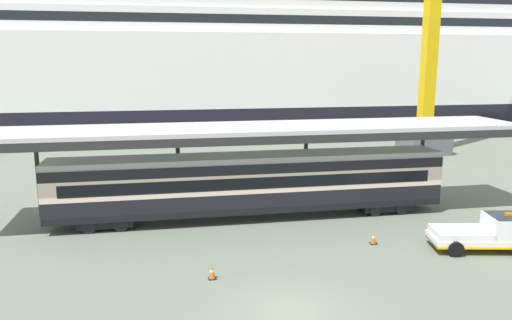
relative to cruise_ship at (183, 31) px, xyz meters
name	(u,v)px	position (x,y,z in m)	size (l,w,h in m)	color
ground_plane	(292,311)	(1.55, -54.80, -13.86)	(400.00, 400.00, 0.00)	slate
cruise_ship	(183,31)	(0.00, 0.00, 0.00)	(165.44, 22.66, 40.49)	black
platform_canopy	(250,130)	(2.07, -42.20, -8.28)	(35.21, 5.53, 5.83)	#BCBCBC
train_carriage	(251,183)	(2.07, -42.62, -11.55)	(24.56, 2.81, 4.11)	black
service_truck	(491,232)	(13.57, -50.29, -12.87)	(5.49, 3.01, 2.02)	white
traffic_cone_near	(212,272)	(-1.27, -51.17, -13.55)	(0.36, 0.36, 0.65)	black
traffic_cone_mid	(374,238)	(7.85, -48.37, -13.53)	(0.36, 0.36, 0.68)	black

